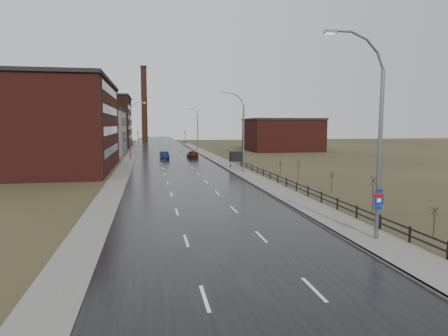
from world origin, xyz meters
name	(u,v)px	position (x,y,z in m)	size (l,w,h in m)	color
ground	(239,262)	(0.00, 0.00, 0.00)	(320.00, 320.00, 0.00)	#2D2819
road	(172,159)	(0.00, 60.00, 0.03)	(14.00, 300.00, 0.06)	black
sidewalk_right	(244,173)	(8.60, 35.00, 0.09)	(3.20, 180.00, 0.18)	#595651
curb_right	(233,174)	(7.08, 35.00, 0.09)	(0.16, 180.00, 0.18)	slate
sidewalk_left	(129,160)	(-8.20, 60.00, 0.06)	(2.40, 260.00, 0.12)	#595651
warehouse_near	(35,125)	(-20.99, 45.00, 6.76)	(22.44, 28.56, 13.50)	#471914
warehouse_mid	(89,132)	(-17.99, 78.00, 5.26)	(16.32, 20.40, 10.50)	slate
warehouse_far	(86,122)	(-22.99, 108.00, 7.76)	(26.52, 24.48, 15.50)	#331611
building_right	(282,134)	(30.30, 82.00, 4.26)	(18.36, 16.32, 8.50)	#471914
smokestack	(144,103)	(-6.00, 150.00, 15.50)	(2.70, 2.70, 30.70)	#331611
streetlight_main	(375,139)	(8.47, 2.00, 6.06)	(3.91, 0.29, 12.11)	slate
streetlight_right_mid	(241,132)	(8.50, 36.00, 5.84)	(3.36, 0.28, 11.35)	slate
streetlight_left	(132,130)	(-7.70, 62.00, 5.84)	(3.36, 0.28, 11.35)	slate
streetlight_right_far	(197,128)	(8.50, 90.00, 5.84)	(3.36, 0.28, 11.35)	slate
guardrail	(299,187)	(10.30, 18.31, 0.71)	(0.10, 53.05, 1.10)	black
shrub_b	(434,221)	(12.80, 2.18, 1.02)	(0.46, 0.48, 1.92)	#382D23
shrub_c	(373,193)	(12.82, 9.11, 1.58)	(0.70, 0.74, 2.97)	#382D23
shrub_d	(332,182)	(13.90, 18.49, 1.11)	(0.50, 0.52, 2.08)	#382D23
shrub_e	(298,171)	(13.22, 26.04, 1.39)	(0.62, 0.65, 2.61)	#382D23
shrub_f	(280,168)	(13.14, 32.48, 1.05)	(0.47, 0.50, 1.98)	#382D23
billboard	(236,157)	(9.10, 42.37, 1.78)	(2.17, 0.17, 2.67)	black
traffic_light_left	(138,131)	(-8.00, 120.00, 4.60)	(0.58, 2.73, 5.30)	black
traffic_light_right	(185,131)	(8.00, 120.00, 4.60)	(0.58, 2.73, 5.30)	black
car_near	(164,156)	(-1.44, 60.41, 0.76)	(1.60, 4.60, 1.52)	#0B1538
car_far	(193,154)	(4.35, 62.03, 0.80)	(1.89, 4.69, 1.60)	#52120D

